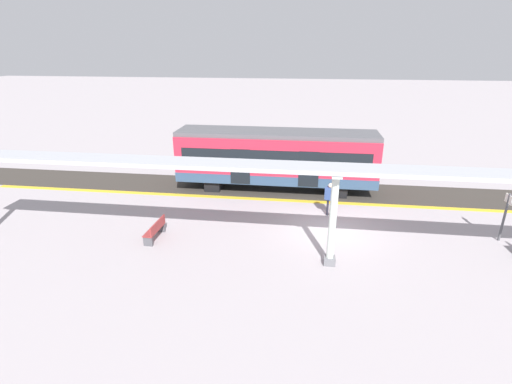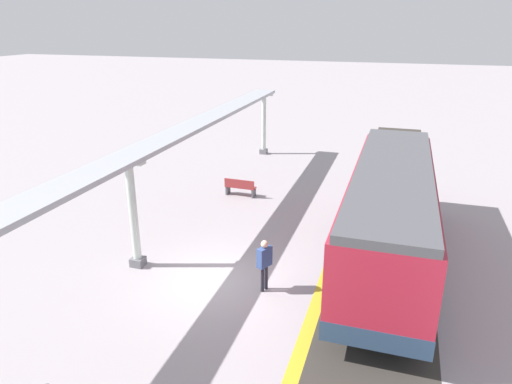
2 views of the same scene
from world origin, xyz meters
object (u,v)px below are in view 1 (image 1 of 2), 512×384
Objects in this scene: train_near_carriage at (276,159)px; passenger_waiting_near_edge at (330,196)px; bench_near_end at (156,230)px; canopy_pillar_second at (333,219)px; platform_info_sign at (505,213)px.

train_near_carriage is 6.61× the size of passenger_waiting_near_edge.
passenger_waiting_near_edge is (-3.50, 7.67, 0.64)m from bench_near_end.
canopy_pillar_second is 4.69m from passenger_waiting_near_edge.
train_near_carriage is 7.52× the size of bench_near_end.
bench_near_end is (7.00, -4.69, -1.38)m from train_near_carriage.
train_near_carriage is 8.58m from canopy_pillar_second.
platform_info_sign is (5.17, 10.25, -0.50)m from train_near_carriage.
platform_info_sign reaches higher than passenger_waiting_near_edge.
canopy_pillar_second reaches higher than train_near_carriage.
canopy_pillar_second reaches higher than bench_near_end.
passenger_waiting_near_edge is (-1.67, -7.28, -0.25)m from platform_info_sign.
bench_near_end is 8.45m from passenger_waiting_near_edge.
bench_near_end is 0.88× the size of passenger_waiting_near_edge.
bench_near_end is at bearing -83.00° from platform_info_sign.
bench_near_end is (-1.11, -7.49, -1.49)m from canopy_pillar_second.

